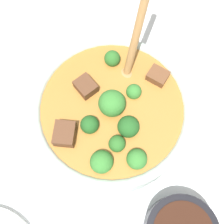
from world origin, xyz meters
The scene contains 2 objects.
ground_plane centered at (0.00, 0.00, 0.00)m, with size 4.00×4.00×0.00m, color silver.
stew_bowl centered at (0.00, 0.00, 0.05)m, with size 0.25×0.26×0.26m.
Camera 1 is at (0.13, -0.09, 0.48)m, focal length 45.00 mm.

